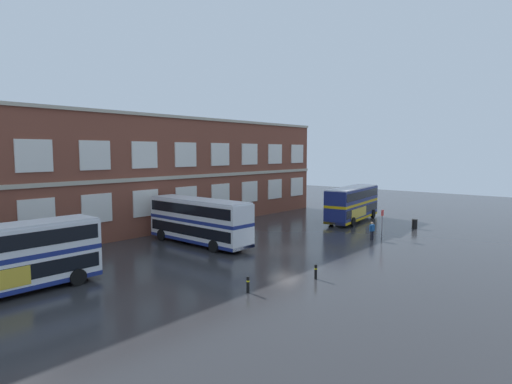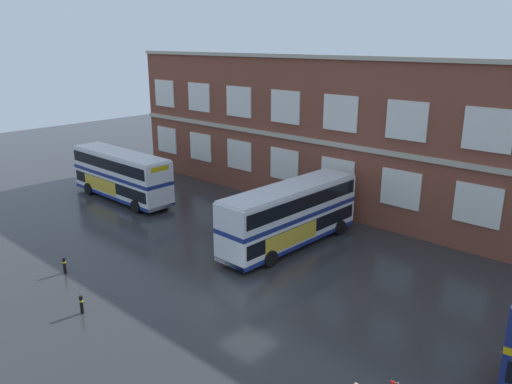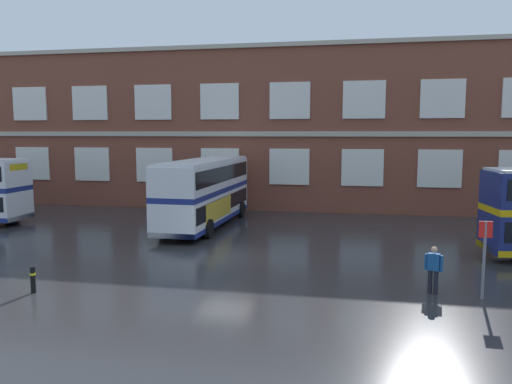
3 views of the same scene
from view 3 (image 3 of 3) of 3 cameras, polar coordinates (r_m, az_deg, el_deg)
name	(u,v)px [view 3 (image 3 of 3)]	position (r m, az deg, el deg)	size (l,w,h in m)	color
ground_plane	(235,248)	(25.29, -2.43, -6.27)	(120.00, 120.00, 0.00)	#2B2B2D
brick_terminal_building	(264,131)	(40.58, 0.93, 6.91)	(51.21, 8.19, 11.96)	brown
double_decker_middle	(205,191)	(30.76, -5.76, 0.08)	(3.09, 11.06, 4.07)	silver
waiting_passenger	(433,268)	(19.06, 19.36, -8.07)	(0.63, 0.36, 1.70)	black
bus_stand_flag	(484,252)	(18.94, 24.33, -6.19)	(0.44, 0.10, 2.70)	slate
safety_bollard_east	(33,279)	(19.86, -23.83, -8.98)	(0.19, 0.19, 0.95)	black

